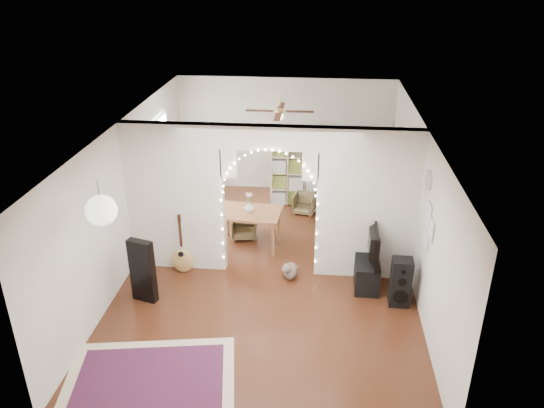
# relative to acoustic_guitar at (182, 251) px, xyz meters

# --- Properties ---
(floor) EXTENTS (7.50, 7.50, 0.00)m
(floor) POSITION_rel_acoustic_guitar_xyz_m (1.54, 0.25, -0.43)
(floor) COLOR black
(floor) RESTS_ON ground
(ceiling) EXTENTS (5.00, 7.50, 0.02)m
(ceiling) POSITION_rel_acoustic_guitar_xyz_m (1.54, 0.25, 2.27)
(ceiling) COLOR white
(ceiling) RESTS_ON wall_back
(wall_back) EXTENTS (5.00, 0.02, 2.70)m
(wall_back) POSITION_rel_acoustic_guitar_xyz_m (1.54, 4.00, 0.92)
(wall_back) COLOR silver
(wall_back) RESTS_ON floor
(wall_front) EXTENTS (5.00, 0.02, 2.70)m
(wall_front) POSITION_rel_acoustic_guitar_xyz_m (1.54, -3.50, 0.92)
(wall_front) COLOR silver
(wall_front) RESTS_ON floor
(wall_left) EXTENTS (0.02, 7.50, 2.70)m
(wall_left) POSITION_rel_acoustic_guitar_xyz_m (-0.96, 0.25, 0.92)
(wall_left) COLOR silver
(wall_left) RESTS_ON floor
(wall_right) EXTENTS (0.02, 7.50, 2.70)m
(wall_right) POSITION_rel_acoustic_guitar_xyz_m (4.04, 0.25, 0.92)
(wall_right) COLOR silver
(wall_right) RESTS_ON floor
(divider_wall) EXTENTS (5.00, 0.20, 2.70)m
(divider_wall) POSITION_rel_acoustic_guitar_xyz_m (1.54, 0.25, 1.00)
(divider_wall) COLOR silver
(divider_wall) RESTS_ON floor
(fairy_lights) EXTENTS (1.64, 0.04, 1.60)m
(fairy_lights) POSITION_rel_acoustic_guitar_xyz_m (1.54, 0.12, 1.12)
(fairy_lights) COLOR #FFEABF
(fairy_lights) RESTS_ON divider_wall
(window) EXTENTS (0.04, 1.20, 1.40)m
(window) POSITION_rel_acoustic_guitar_xyz_m (-0.93, 2.05, 1.07)
(window) COLOR white
(window) RESTS_ON wall_left
(wall_clock) EXTENTS (0.03, 0.31, 0.31)m
(wall_clock) POSITION_rel_acoustic_guitar_xyz_m (4.02, -0.35, 1.67)
(wall_clock) COLOR white
(wall_clock) RESTS_ON wall_right
(picture_frames) EXTENTS (0.02, 0.50, 0.70)m
(picture_frames) POSITION_rel_acoustic_guitar_xyz_m (4.02, -0.75, 1.07)
(picture_frames) COLOR white
(picture_frames) RESTS_ON wall_right
(paper_lantern) EXTENTS (0.40, 0.40, 0.40)m
(paper_lantern) POSITION_rel_acoustic_guitar_xyz_m (-0.36, -2.15, 1.82)
(paper_lantern) COLOR white
(paper_lantern) RESTS_ON ceiling
(ceiling_fan) EXTENTS (1.10, 1.10, 0.30)m
(ceiling_fan) POSITION_rel_acoustic_guitar_xyz_m (1.54, 2.25, 1.97)
(ceiling_fan) COLOR #BF8D3F
(ceiling_fan) RESTS_ON ceiling
(area_rug) EXTENTS (2.50, 2.04, 0.02)m
(area_rug) POSITION_rel_acoustic_guitar_xyz_m (0.22, -2.74, -0.42)
(area_rug) COLOR maroon
(area_rug) RESTS_ON floor
(guitar_case) EXTENTS (0.44, 0.25, 1.10)m
(guitar_case) POSITION_rel_acoustic_guitar_xyz_m (-0.41, -0.88, 0.13)
(guitar_case) COLOR black
(guitar_case) RESTS_ON floor
(acoustic_guitar) EXTENTS (0.40, 0.15, 0.98)m
(acoustic_guitar) POSITION_rel_acoustic_guitar_xyz_m (0.00, 0.00, 0.00)
(acoustic_guitar) COLOR #AF8546
(acoustic_guitar) RESTS_ON floor
(tabby_cat) EXTENTS (0.37, 0.56, 0.38)m
(tabby_cat) POSITION_rel_acoustic_guitar_xyz_m (1.92, -0.02, -0.27)
(tabby_cat) COLOR brown
(tabby_cat) RESTS_ON floor
(floor_speaker) EXTENTS (0.33, 0.30, 0.83)m
(floor_speaker) POSITION_rel_acoustic_guitar_xyz_m (3.74, -0.61, -0.01)
(floor_speaker) COLOR black
(floor_speaker) RESTS_ON floor
(media_console) EXTENTS (0.42, 1.01, 0.50)m
(media_console) POSITION_rel_acoustic_guitar_xyz_m (3.24, 0.00, -0.18)
(media_console) COLOR black
(media_console) RESTS_ON floor
(tv) EXTENTS (0.16, 1.08, 0.62)m
(tv) POSITION_rel_acoustic_guitar_xyz_m (3.24, 0.00, 0.38)
(tv) COLOR black
(tv) RESTS_ON media_console
(bookcase) EXTENTS (1.56, 0.96, 1.57)m
(bookcase) POSITION_rel_acoustic_guitar_xyz_m (2.06, 3.11, 0.36)
(bookcase) COLOR tan
(bookcase) RESTS_ON floor
(dining_table) EXTENTS (1.27, 0.90, 0.76)m
(dining_table) POSITION_rel_acoustic_guitar_xyz_m (1.07, 1.06, 0.26)
(dining_table) COLOR brown
(dining_table) RESTS_ON floor
(flower_vase) EXTENTS (0.20, 0.20, 0.19)m
(flower_vase) POSITION_rel_acoustic_guitar_xyz_m (1.07, 1.06, 0.42)
(flower_vase) COLOR white
(flower_vase) RESTS_ON dining_table
(dining_chair_left) EXTENTS (0.54, 0.56, 0.46)m
(dining_chair_left) POSITION_rel_acoustic_guitar_xyz_m (0.91, 1.41, -0.19)
(dining_chair_left) COLOR brown
(dining_chair_left) RESTS_ON floor
(dining_chair_right) EXTENTS (0.55, 0.56, 0.43)m
(dining_chair_right) POSITION_rel_acoustic_guitar_xyz_m (2.07, 2.65, -0.21)
(dining_chair_right) COLOR brown
(dining_chair_right) RESTS_ON floor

